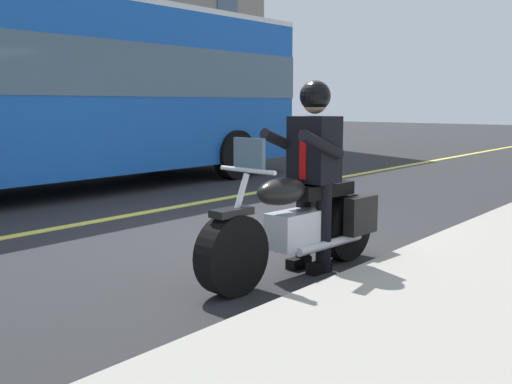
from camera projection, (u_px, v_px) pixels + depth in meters
name	position (u px, v px, depth m)	size (l,w,h in m)	color
ground_plane	(235.00, 237.00, 6.92)	(80.00, 80.00, 0.00)	#28282B
lane_center_stripe	(126.00, 216.00, 8.18)	(60.00, 0.16, 0.01)	#E5DB4C
motorcycle_main	(300.00, 225.00, 5.37)	(2.22, 0.69, 1.26)	black
rider_main	(313.00, 159.00, 5.42)	(0.65, 0.58, 1.74)	black
bus_near	(38.00, 83.00, 9.95)	(11.05, 2.70, 3.30)	blue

